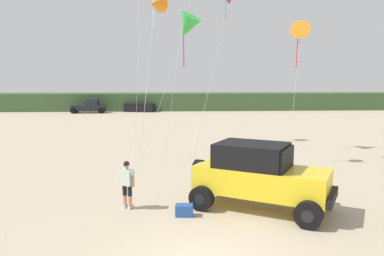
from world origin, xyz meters
TOP-DOWN VIEW (x-y plane):
  - dune_ridge at (5.24, 49.72)m, footprint 90.00×7.59m
  - jeep at (2.18, 3.87)m, footprint 4.98×4.23m
  - person_watching at (-2.31, 4.19)m, footprint 0.55×0.45m
  - cooler_box at (-0.40, 3.34)m, footprint 0.59×0.41m
  - distant_pickup at (-11.85, 44.02)m, footprint 4.65×2.47m
  - distant_sedan at (-5.04, 45.59)m, footprint 4.47×2.58m
  - kite_pink_ribbon at (6.30, 11.95)m, footprint 2.74×5.21m
  - kite_green_box at (-0.00, 9.34)m, footprint 3.22×2.65m
  - kite_orange_streamer at (-1.55, 13.63)m, footprint 1.73×2.52m

SIDE VIEW (x-z plane):
  - cooler_box at x=-0.40m, z-range 0.00..0.38m
  - distant_sedan at x=-5.04m, z-range 0.00..1.20m
  - person_watching at x=-2.31m, z-range 0.10..1.77m
  - distant_pickup at x=-11.85m, z-range -0.05..1.93m
  - jeep at x=2.18m, z-range 0.07..2.33m
  - dune_ridge at x=5.24m, z-range 0.00..2.60m
  - kite_green_box at x=0.00m, z-range 3.07..10.64m
  - kite_pink_ribbon at x=6.30m, z-range 3.12..10.72m
  - kite_orange_streamer at x=-1.55m, z-range 4.06..13.36m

